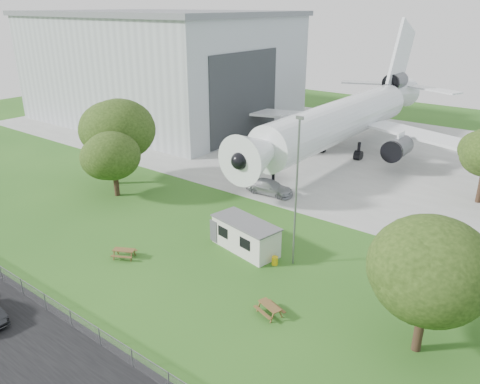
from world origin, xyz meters
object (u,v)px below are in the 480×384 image
Objects in this scene: site_cabin at (246,236)px; picnic_west at (125,258)px; airliner at (345,117)px; picnic_east at (269,314)px; hangar at (160,66)px.

picnic_west is (-7.14, -7.29, -1.31)m from site_cabin.
site_cabin is 3.86× the size of picnic_west.
airliner is at bearing 100.83° from site_cabin.
picnic_west is 1.00× the size of picnic_east.
site_cabin is at bearing 17.52° from picnic_west.
picnic_east is at bearing -71.05° from airliner.
airliner is at bearing -0.22° from hangar.
site_cabin reaches higher than picnic_east.
site_cabin is (5.77, -30.14, -3.96)m from airliner.
site_cabin is 3.86× the size of picnic_east.
hangar is at bearing 144.04° from site_cabin.
hangar is 0.90× the size of airliner.
picnic_east is (12.50, -36.42, -5.27)m from airliner.
picnic_west is (34.60, -37.56, -9.41)m from hangar.
picnic_west is 13.91m from picnic_east.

